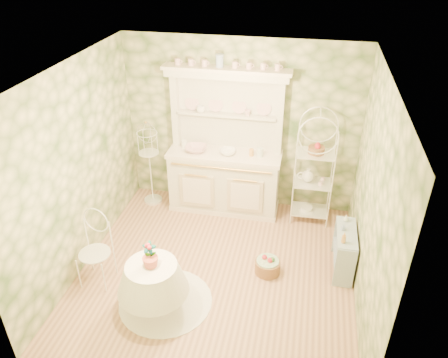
% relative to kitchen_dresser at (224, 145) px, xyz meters
% --- Properties ---
extents(floor, '(3.60, 3.60, 0.00)m').
position_rel_kitchen_dresser_xyz_m(floor, '(0.20, -1.52, -1.15)').
color(floor, tan).
rests_on(floor, ground).
extents(ceiling, '(3.60, 3.60, 0.00)m').
position_rel_kitchen_dresser_xyz_m(ceiling, '(0.20, -1.52, 1.56)').
color(ceiling, white).
rests_on(ceiling, floor).
extents(wall_left, '(3.60, 3.60, 0.00)m').
position_rel_kitchen_dresser_xyz_m(wall_left, '(-1.60, -1.52, 0.21)').
color(wall_left, beige).
rests_on(wall_left, floor).
extents(wall_right, '(3.60, 3.60, 0.00)m').
position_rel_kitchen_dresser_xyz_m(wall_right, '(2.00, -1.52, 0.21)').
color(wall_right, beige).
rests_on(wall_right, floor).
extents(wall_back, '(3.60, 3.60, 0.00)m').
position_rel_kitchen_dresser_xyz_m(wall_back, '(0.20, 0.28, 0.21)').
color(wall_back, beige).
rests_on(wall_back, floor).
extents(wall_front, '(3.60, 3.60, 0.00)m').
position_rel_kitchen_dresser_xyz_m(wall_front, '(0.20, -3.32, 0.21)').
color(wall_front, beige).
rests_on(wall_front, floor).
extents(kitchen_dresser, '(1.87, 0.61, 2.29)m').
position_rel_kitchen_dresser_xyz_m(kitchen_dresser, '(0.00, 0.00, 0.00)').
color(kitchen_dresser, silver).
rests_on(kitchen_dresser, floor).
extents(bakers_rack, '(0.55, 0.40, 1.75)m').
position_rel_kitchen_dresser_xyz_m(bakers_rack, '(1.37, -0.04, -0.27)').
color(bakers_rack, white).
rests_on(bakers_rack, floor).
extents(side_shelf, '(0.29, 0.67, 0.56)m').
position_rel_kitchen_dresser_xyz_m(side_shelf, '(1.85, -1.14, -0.86)').
color(side_shelf, '#A2B5C6').
rests_on(side_shelf, floor).
extents(round_table, '(0.67, 0.67, 0.69)m').
position_rel_kitchen_dresser_xyz_m(round_table, '(-0.37, -2.35, -0.80)').
color(round_table, white).
rests_on(round_table, floor).
extents(cafe_chair, '(0.40, 0.40, 0.78)m').
position_rel_kitchen_dresser_xyz_m(cafe_chair, '(-1.27, -2.00, -0.76)').
color(cafe_chair, white).
rests_on(cafe_chair, floor).
extents(birdcage_stand, '(0.33, 0.33, 1.39)m').
position_rel_kitchen_dresser_xyz_m(birdcage_stand, '(-1.22, -0.05, -0.45)').
color(birdcage_stand, white).
rests_on(birdcage_stand, floor).
extents(floor_basket, '(0.46, 0.46, 0.24)m').
position_rel_kitchen_dresser_xyz_m(floor_basket, '(0.87, -1.40, -1.02)').
color(floor_basket, '#966842').
rests_on(floor_basket, floor).
extents(lace_rug, '(1.51, 1.51, 0.01)m').
position_rel_kitchen_dresser_xyz_m(lace_rug, '(-0.30, -2.19, -1.14)').
color(lace_rug, white).
rests_on(lace_rug, floor).
extents(bowl_floral, '(0.35, 0.35, 0.08)m').
position_rel_kitchen_dresser_xyz_m(bowl_floral, '(-0.44, -0.04, -0.13)').
color(bowl_floral, white).
rests_on(bowl_floral, kitchen_dresser).
extents(bowl_white, '(0.27, 0.27, 0.08)m').
position_rel_kitchen_dresser_xyz_m(bowl_white, '(0.06, -0.04, -0.13)').
color(bowl_white, white).
rests_on(bowl_white, kitchen_dresser).
extents(cup_left, '(0.18, 0.18, 0.10)m').
position_rel_kitchen_dresser_xyz_m(cup_left, '(-0.39, 0.14, 0.47)').
color(cup_left, white).
rests_on(cup_left, kitchen_dresser).
extents(cup_right, '(0.12, 0.12, 0.09)m').
position_rel_kitchen_dresser_xyz_m(cup_right, '(0.32, 0.16, 0.47)').
color(cup_right, white).
rests_on(cup_right, kitchen_dresser).
extents(potted_geranium, '(0.18, 0.14, 0.30)m').
position_rel_kitchen_dresser_xyz_m(potted_geranium, '(-0.38, -2.33, -0.30)').
color(potted_geranium, '#3F7238').
rests_on(potted_geranium, round_table).
extents(bottle_amber, '(0.07, 0.07, 0.15)m').
position_rel_kitchen_dresser_xyz_m(bottle_amber, '(1.79, -1.37, -0.46)').
color(bottle_amber, gold).
rests_on(bottle_amber, side_shelf).
extents(bottle_blue, '(0.06, 0.06, 0.10)m').
position_rel_kitchen_dresser_xyz_m(bottle_blue, '(1.79, -1.10, -0.49)').
color(bottle_blue, '#94AAD1').
rests_on(bottle_blue, side_shelf).
extents(bottle_glass, '(0.09, 0.09, 0.09)m').
position_rel_kitchen_dresser_xyz_m(bottle_glass, '(1.83, -0.89, -0.50)').
color(bottle_glass, silver).
rests_on(bottle_glass, side_shelf).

